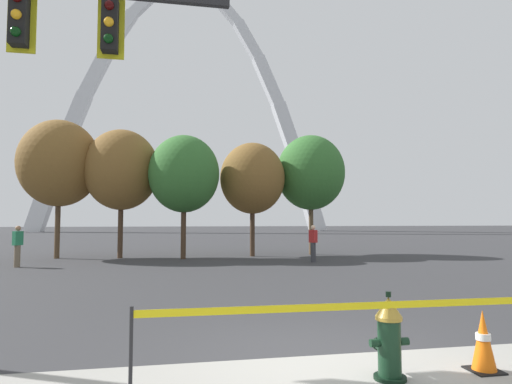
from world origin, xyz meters
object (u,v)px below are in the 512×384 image
(monument_arch, at_px, (185,118))
(pedestrian_walking_left, at_px, (313,243))
(pedestrian_standing_center, at_px, (18,246))
(traffic_cone_by_hydrant, at_px, (483,341))
(fire_hydrant, at_px, (389,338))

(monument_arch, distance_m, pedestrian_walking_left, 55.49)
(monument_arch, xyz_separation_m, pedestrian_standing_center, (-7.68, -52.40, -17.36))
(pedestrian_walking_left, xyz_separation_m, pedestrian_standing_center, (-11.82, 0.15, 0.00))
(pedestrian_standing_center, bearing_deg, traffic_cone_by_hydrant, -55.07)
(fire_hydrant, distance_m, pedestrian_walking_left, 13.96)
(monument_arch, xyz_separation_m, pedestrian_walking_left, (4.14, -52.54, -17.36))
(traffic_cone_by_hydrant, distance_m, pedestrian_walking_left, 13.67)
(monument_arch, distance_m, pedestrian_standing_center, 55.73)
(traffic_cone_by_hydrant, relative_size, monument_arch, 0.02)
(fire_hydrant, xyz_separation_m, pedestrian_standing_center, (-8.28, 13.64, 0.35))
(traffic_cone_by_hydrant, height_order, monument_arch, monument_arch)
(fire_hydrant, height_order, pedestrian_standing_center, pedestrian_standing_center)
(fire_hydrant, height_order, traffic_cone_by_hydrant, fire_hydrant)
(monument_arch, bearing_deg, traffic_cone_by_hydrant, -88.42)
(pedestrian_walking_left, bearing_deg, monument_arch, 94.50)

